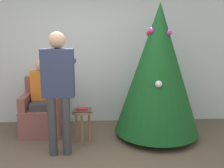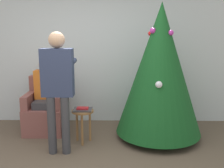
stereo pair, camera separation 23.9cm
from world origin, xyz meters
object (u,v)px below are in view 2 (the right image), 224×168
at_px(person_seated, 45,92).
at_px(side_stool, 83,117).
at_px(person_standing, 58,81).
at_px(christmas_tree, 160,69).
at_px(armchair, 46,112).

relative_size(person_seated, side_stool, 2.40).
distance_m(person_seated, person_standing, 0.97).
relative_size(christmas_tree, person_standing, 1.26).
bearing_deg(person_standing, christmas_tree, 19.92).
height_order(armchair, person_seated, person_seated).
distance_m(person_seated, side_stool, 0.91).
xyz_separation_m(christmas_tree, person_standing, (-1.52, -0.55, -0.09)).
bearing_deg(armchair, person_standing, -63.35).
relative_size(person_seated, person_standing, 0.73).
relative_size(person_standing, side_stool, 3.27).
bearing_deg(side_stool, person_standing, -132.61).
xyz_separation_m(armchair, person_standing, (0.42, -0.83, 0.71)).
bearing_deg(person_standing, side_stool, 47.39).
xyz_separation_m(christmas_tree, person_seated, (-1.93, 0.26, -0.44)).
bearing_deg(person_seated, side_stool, -34.04).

